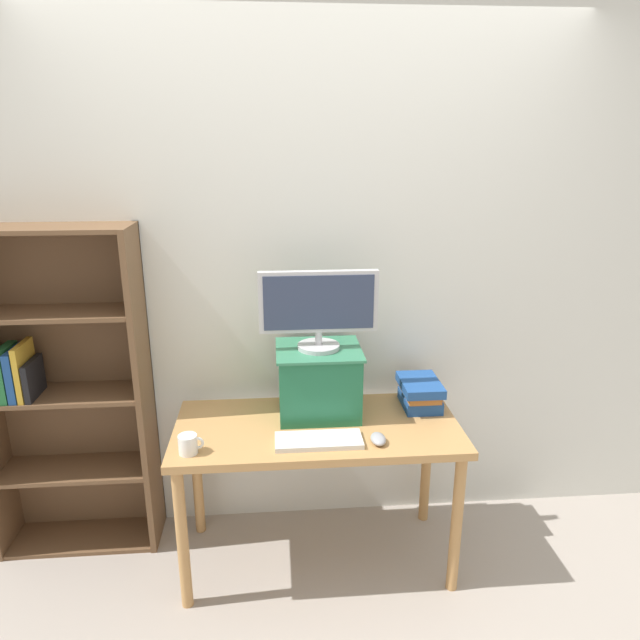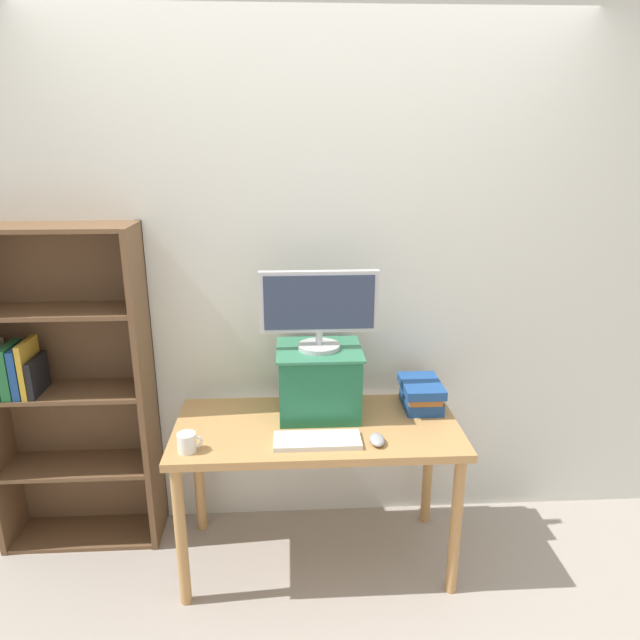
{
  "view_description": "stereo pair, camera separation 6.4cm",
  "coord_description": "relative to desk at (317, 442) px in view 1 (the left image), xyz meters",
  "views": [
    {
      "loc": [
        -0.18,
        -2.3,
        1.94
      ],
      "look_at": [
        0.02,
        0.05,
        1.2
      ],
      "focal_mm": 32.0,
      "sensor_mm": 36.0,
      "label": 1
    },
    {
      "loc": [
        -0.12,
        -2.31,
        1.94
      ],
      "look_at": [
        0.02,
        0.05,
        1.2
      ],
      "focal_mm": 32.0,
      "sensor_mm": 36.0,
      "label": 2
    }
  ],
  "objects": [
    {
      "name": "bookshelf_unit",
      "position": [
        -1.19,
        0.26,
        0.18
      ],
      "size": [
        0.76,
        0.28,
        1.59
      ],
      "color": "brown",
      "rests_on": "ground_plane"
    },
    {
      "name": "computer_mouse",
      "position": [
        0.24,
        -0.18,
        0.11
      ],
      "size": [
        0.06,
        0.1,
        0.04
      ],
      "color": "#99999E",
      "rests_on": "desk"
    },
    {
      "name": "back_wall",
      "position": [
        0.0,
        0.41,
        0.67
      ],
      "size": [
        7.0,
        0.08,
        2.6
      ],
      "color": "silver",
      "rests_on": "ground_plane"
    },
    {
      "name": "ground_plane",
      "position": [
        0.0,
        0.0,
        -0.63
      ],
      "size": [
        12.0,
        12.0,
        0.0
      ],
      "primitive_type": "plane",
      "color": "#9E9389"
    },
    {
      "name": "coffee_mug",
      "position": [
        -0.54,
        -0.2,
        0.13
      ],
      "size": [
        0.1,
        0.08,
        0.08
      ],
      "color": "white",
      "rests_on": "desk"
    },
    {
      "name": "desk",
      "position": [
        0.0,
        0.0,
        0.0
      ],
      "size": [
        1.28,
        0.6,
        0.72
      ],
      "color": "#B7844C",
      "rests_on": "ground_plane"
    },
    {
      "name": "computer_monitor",
      "position": [
        0.02,
        0.13,
        0.6
      ],
      "size": [
        0.53,
        0.19,
        0.36
      ],
      "color": "#B7B7BA",
      "rests_on": "riser_box"
    },
    {
      "name": "keyboard",
      "position": [
        -0.01,
        -0.16,
        0.1
      ],
      "size": [
        0.37,
        0.15,
        0.02
      ],
      "color": "silver",
      "rests_on": "desk"
    },
    {
      "name": "book_stack",
      "position": [
        0.51,
        0.15,
        0.16
      ],
      "size": [
        0.18,
        0.28,
        0.14
      ],
      "color": "navy",
      "rests_on": "desk"
    },
    {
      "name": "riser_box",
      "position": [
        0.02,
        0.13,
        0.25
      ],
      "size": [
        0.39,
        0.34,
        0.32
      ],
      "color": "#1E6642",
      "rests_on": "desk"
    }
  ]
}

